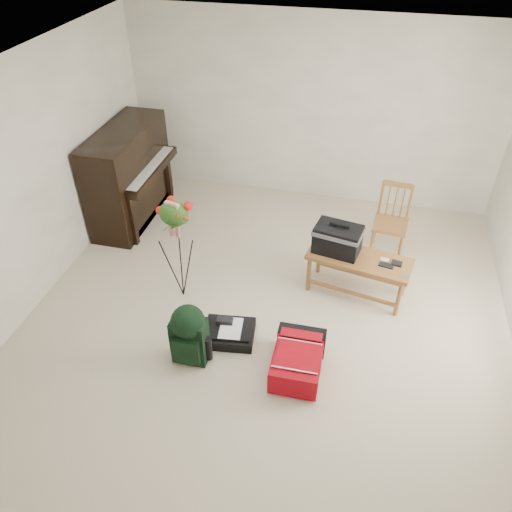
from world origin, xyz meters
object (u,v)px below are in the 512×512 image
(red_suitcase, at_px, (298,356))
(black_duffel, at_px, (229,332))
(bench, at_px, (344,247))
(green_backpack, at_px, (189,332))
(piano, at_px, (130,177))
(dining_chair, at_px, (391,222))
(flower_stand, at_px, (178,251))

(red_suitcase, height_order, black_duffel, red_suitcase)
(red_suitcase, distance_m, black_duffel, 0.78)
(bench, xyz_separation_m, green_backpack, (-1.29, -1.35, -0.24))
(piano, distance_m, red_suitcase, 3.39)
(dining_chair, distance_m, black_duffel, 2.41)
(dining_chair, relative_size, black_duffel, 1.66)
(black_duffel, height_order, green_backpack, green_backpack)
(red_suitcase, bearing_deg, dining_chair, 69.13)
(bench, bearing_deg, dining_chair, 70.64)
(flower_stand, bearing_deg, red_suitcase, -13.23)
(piano, relative_size, dining_chair, 1.65)
(bench, bearing_deg, green_backpack, -122.73)
(bench, height_order, red_suitcase, bench)
(flower_stand, bearing_deg, green_backpack, -51.50)
(bench, xyz_separation_m, red_suitcase, (-0.26, -1.22, -0.45))
(bench, height_order, flower_stand, flower_stand)
(dining_chair, height_order, green_backpack, dining_chair)
(green_backpack, xyz_separation_m, flower_stand, (-0.40, 0.86, 0.25))
(green_backpack, distance_m, flower_stand, 0.98)
(black_duffel, bearing_deg, green_backpack, -136.71)
(red_suitcase, height_order, green_backpack, green_backpack)
(dining_chair, height_order, red_suitcase, dining_chair)
(piano, relative_size, flower_stand, 1.20)
(piano, xyz_separation_m, bench, (2.88, -0.88, 0.00))
(black_duffel, relative_size, flower_stand, 0.44)
(piano, distance_m, dining_chair, 3.38)
(red_suitcase, bearing_deg, green_backpack, -173.22)
(dining_chair, height_order, black_duffel, dining_chair)
(black_duffel, xyz_separation_m, flower_stand, (-0.69, 0.51, 0.54))
(green_backpack, height_order, flower_stand, flower_stand)
(dining_chair, distance_m, red_suitcase, 2.22)
(bench, distance_m, dining_chair, 1.00)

